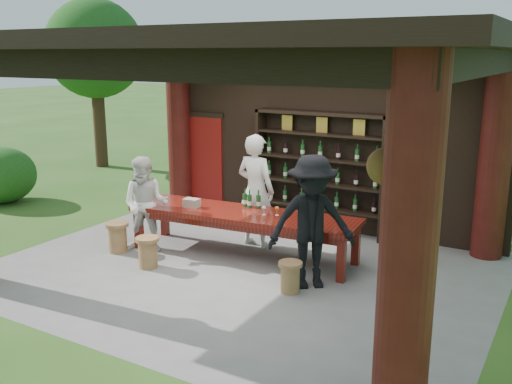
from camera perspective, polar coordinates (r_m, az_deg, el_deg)
The scene contains 14 objects.
ground at distance 8.92m, azimuth -1.31°, elevation -7.73°, with size 90.00×90.00×0.00m, color #2D5119.
pavilion at distance 8.75m, azimuth 0.02°, elevation 6.30°, with size 7.50×6.00×3.60m.
wine_shelf at distance 10.62m, azimuth 6.38°, elevation 2.00°, with size 2.54×0.39×2.24m.
tasting_table at distance 9.30m, azimuth -1.33°, elevation -2.67°, with size 3.90×1.32×0.75m.
stool_near_left at distance 9.07m, azimuth -10.77°, elevation -5.86°, with size 0.37×0.37×0.49m.
stool_near_right at distance 8.03m, azimuth 3.44°, elevation -8.41°, with size 0.34×0.34×0.45m.
stool_far_left at distance 9.87m, azimuth -13.68°, elevation -4.34°, with size 0.39×0.39×0.51m.
host at distance 9.75m, azimuth -0.03°, elevation 0.15°, with size 0.71×0.47×1.95m, color silver.
guest_woman at distance 9.68m, azimuth -10.96°, elevation -1.23°, with size 0.78×0.61×1.61m, color silver.
guest_man at distance 8.02m, azimuth 5.59°, elevation -3.04°, with size 1.24×0.71×1.91m, color black.
table_bottles at distance 9.50m, azimuth -0.50°, elevation -0.65°, with size 0.34×0.12×0.31m.
table_glasses at distance 8.96m, azimuth 3.02°, elevation -2.08°, with size 0.77×0.17×0.15m.
napkin_basket at distance 9.62m, azimuth -6.45°, elevation -1.08°, with size 0.26×0.18×0.14m, color #BF6672.
shrubs at distance 8.85m, azimuth 14.99°, elevation -4.58°, with size 15.89×7.88×1.36m.
Camera 1 is at (4.36, -7.07, 3.25)m, focal length 40.00 mm.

